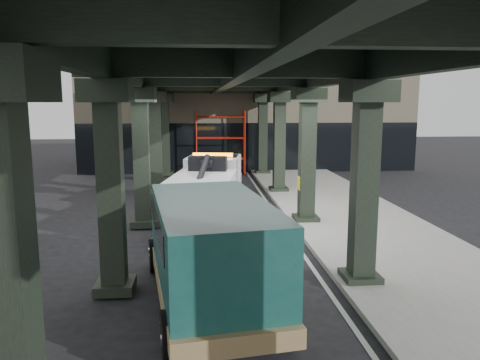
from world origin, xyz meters
TOP-DOWN VIEW (x-y plane):
  - ground at (0.00, 0.00)m, footprint 90.00×90.00m
  - sidewalk at (4.50, 2.00)m, footprint 5.00×40.00m
  - lane_stripe at (1.70, 2.00)m, footprint 0.12×38.00m
  - viaduct at (-0.40, 2.00)m, footprint 7.40×32.00m
  - building at (2.00, 20.00)m, footprint 22.00×10.00m
  - scaffolding at (0.00, 14.64)m, footprint 3.08×0.88m
  - tow_truck at (-1.08, 2.97)m, footprint 3.35×7.96m
  - towed_van at (-1.16, -4.94)m, footprint 3.17×6.35m

SIDE VIEW (x-z plane):
  - ground at x=0.00m, z-range 0.00..0.00m
  - lane_stripe at x=1.70m, z-range 0.00..0.01m
  - sidewalk at x=4.50m, z-range 0.00..0.15m
  - tow_truck at x=-1.08m, z-range -0.03..2.51m
  - towed_van at x=-1.16m, z-range 0.09..2.56m
  - scaffolding at x=0.00m, z-range 0.11..4.11m
  - building at x=2.00m, z-range 0.00..8.00m
  - viaduct at x=-0.40m, z-range 2.26..8.66m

